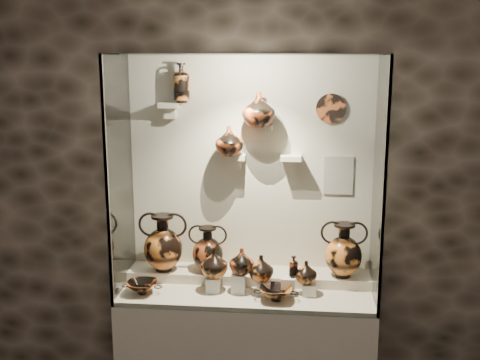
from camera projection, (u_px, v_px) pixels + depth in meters
name	position (u px, v px, depth m)	size (l,w,h in m)	color
wall_back	(251.00, 169.00, 4.21)	(5.00, 0.02, 3.20)	black
plinth	(246.00, 348.00, 4.16)	(1.70, 0.60, 0.80)	beige
front_tier	(247.00, 292.00, 4.07)	(1.68, 0.58, 0.03)	beige
rear_tier	(249.00, 277.00, 4.23)	(1.70, 0.25, 0.10)	beige
back_panel	(251.00, 169.00, 4.21)	(1.70, 0.03, 1.60)	beige
glass_front	(242.00, 189.00, 3.61)	(1.70, 0.01, 1.60)	white
glass_left	(120.00, 176.00, 3.98)	(0.01, 0.60, 1.60)	white
glass_right	(379.00, 182.00, 3.82)	(0.01, 0.60, 1.60)	white
glass_top	(247.00, 54.00, 3.73)	(1.70, 0.60, 0.01)	white
frame_post_left	(107.00, 186.00, 3.70)	(0.02, 0.02, 1.60)	gray
frame_post_right	(384.00, 192.00, 3.54)	(0.02, 0.02, 1.60)	gray
pedestal_a	(213.00, 284.00, 4.03)	(0.09, 0.09, 0.10)	silver
pedestal_b	(238.00, 283.00, 4.01)	(0.09, 0.09, 0.13)	silver
pedestal_c	(264.00, 287.00, 4.00)	(0.09, 0.09, 0.09)	silver
pedestal_d	(288.00, 286.00, 3.98)	(0.09, 0.09, 0.12)	silver
pedestal_e	(309.00, 289.00, 3.97)	(0.09, 0.09, 0.08)	silver
bracket_ul	(170.00, 105.00, 4.09)	(0.14, 0.12, 0.04)	beige
bracket_ca	(235.00, 157.00, 4.12)	(0.14, 0.12, 0.04)	beige
bracket_cb	(265.00, 128.00, 4.06)	(0.10, 0.12, 0.04)	beige
bracket_cc	(291.00, 158.00, 4.08)	(0.14, 0.12, 0.04)	beige
amphora_left	(163.00, 242.00, 4.19)	(0.33, 0.33, 0.41)	orange
amphora_mid	(208.00, 249.00, 4.18)	(0.26, 0.26, 0.32)	#9B3F1B
amphora_right	(344.00, 250.00, 4.08)	(0.30, 0.30, 0.38)	orange
jug_a	(214.00, 263.00, 4.01)	(0.18, 0.18, 0.19)	orange
jug_b	(242.00, 261.00, 3.99)	(0.17, 0.17, 0.17)	#9B3F1B
jug_c	(261.00, 268.00, 3.97)	(0.17, 0.17, 0.17)	orange
jug_e	(306.00, 272.00, 3.96)	(0.15, 0.15, 0.15)	orange
lekythos_small	(294.00, 265.00, 3.96)	(0.07, 0.07, 0.16)	#9B3F1B
kylix_left	(142.00, 286.00, 4.00)	(0.26, 0.22, 0.10)	#9B3F1B
kylix_right	(276.00, 292.00, 3.89)	(0.28, 0.23, 0.11)	orange
lekythos_tall	(181.00, 80.00, 4.03)	(0.12, 0.12, 0.30)	orange
ovoid_vase_a	(229.00, 141.00, 4.06)	(0.19, 0.19, 0.20)	#9B3F1B
ovoid_vase_b	(259.00, 109.00, 3.97)	(0.22, 0.22, 0.23)	#9B3F1B
wall_plate	(331.00, 109.00, 4.03)	(0.20, 0.20, 0.02)	#BF5725
info_placard	(339.00, 175.00, 4.13)	(0.20, 0.01, 0.27)	beige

